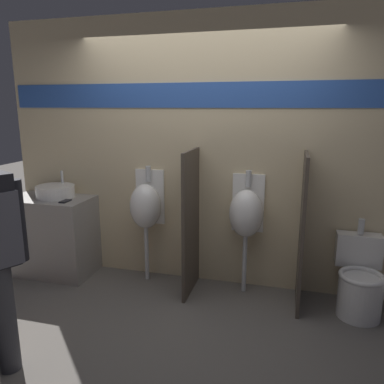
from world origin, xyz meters
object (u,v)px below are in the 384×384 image
sink_basin (55,191)px  cell_phone (65,201)px  urinal_near_counter (146,206)px  toilet (359,283)px  urinal_far (246,213)px

sink_basin → cell_phone: 0.28m
cell_phone → urinal_near_counter: urinal_near_counter is taller
sink_basin → cell_phone: (0.22, -0.16, -0.06)m
urinal_near_counter → toilet: urinal_near_counter is taller
cell_phone → urinal_near_counter: size_ratio=0.12×
urinal_far → toilet: urinal_far is taller
urinal_near_counter → urinal_far: same height
sink_basin → cell_phone: sink_basin is taller
sink_basin → urinal_far: bearing=1.9°
toilet → cell_phone: bearing=-178.6°
sink_basin → urinal_far: 2.06m
sink_basin → urinal_near_counter: size_ratio=0.34×
sink_basin → toilet: bearing=-1.6°
urinal_near_counter → urinal_far: size_ratio=1.00×
urinal_near_counter → urinal_far: (1.04, 0.00, 0.00)m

